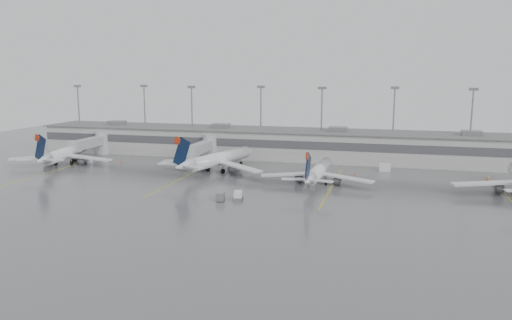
% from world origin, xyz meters
% --- Properties ---
extents(ground, '(260.00, 260.00, 0.00)m').
position_xyz_m(ground, '(0.00, 0.00, 0.00)').
color(ground, '#545457').
rests_on(ground, ground).
extents(terminal, '(152.00, 17.00, 9.45)m').
position_xyz_m(terminal, '(-0.01, 57.98, 4.17)').
color(terminal, '#A1A19C').
rests_on(terminal, ground).
extents(light_masts, '(142.40, 8.00, 20.60)m').
position_xyz_m(light_masts, '(0.00, 63.75, 12.03)').
color(light_masts, gray).
rests_on(light_masts, ground).
extents(jet_bridge_left, '(4.00, 17.20, 7.00)m').
position_xyz_m(jet_bridge_left, '(-55.50, 45.72, 3.87)').
color(jet_bridge_left, '#939598').
rests_on(jet_bridge_left, ground).
extents(jet_bridge_right, '(4.00, 17.20, 7.00)m').
position_xyz_m(jet_bridge_right, '(-20.50, 45.72, 3.87)').
color(jet_bridge_right, '#939598').
rests_on(jet_bridge_right, ground).
extents(stand_markings, '(105.25, 40.00, 0.01)m').
position_xyz_m(stand_markings, '(-0.00, 24.00, 0.01)').
color(stand_markings, gold).
rests_on(stand_markings, ground).
extents(jet_far_left, '(27.26, 30.88, 10.11)m').
position_xyz_m(jet_far_left, '(-55.02, 30.74, 3.14)').
color(jet_far_left, silver).
rests_on(jet_far_left, ground).
extents(jet_mid_left, '(28.37, 32.24, 10.68)m').
position_xyz_m(jet_mid_left, '(-12.12, 32.05, 3.32)').
color(jet_mid_left, silver).
rests_on(jet_mid_left, ground).
extents(jet_mid_right, '(25.22, 28.29, 9.15)m').
position_xyz_m(jet_mid_right, '(14.18, 25.34, 2.84)').
color(jet_mid_right, silver).
rests_on(jet_mid_right, ground).
extents(baggage_tug, '(2.33, 3.09, 1.79)m').
position_xyz_m(baggage_tug, '(1.33, 6.80, 0.70)').
color(baggage_tug, silver).
rests_on(baggage_tug, ground).
extents(baggage_cart, '(2.06, 2.91, 1.70)m').
position_xyz_m(baggage_cart, '(-1.87, 5.60, 0.89)').
color(baggage_cart, slate).
rests_on(baggage_cart, ground).
extents(gse_uld_a, '(2.62, 2.17, 1.59)m').
position_xyz_m(gse_uld_a, '(-50.95, 35.38, 0.79)').
color(gse_uld_a, silver).
rests_on(gse_uld_a, ground).
extents(gse_uld_b, '(2.76, 1.86, 1.94)m').
position_xyz_m(gse_uld_b, '(-17.96, 38.26, 0.97)').
color(gse_uld_b, silver).
rests_on(gse_uld_b, ground).
extents(gse_uld_c, '(2.77, 1.91, 1.92)m').
position_xyz_m(gse_uld_c, '(28.35, 44.43, 0.96)').
color(gse_uld_c, silver).
rests_on(gse_uld_c, ground).
extents(gse_loader, '(2.36, 3.63, 2.21)m').
position_xyz_m(gse_loader, '(-27.05, 44.36, 1.11)').
color(gse_loader, slate).
rests_on(gse_loader, ground).
extents(cone_a, '(0.44, 0.44, 0.70)m').
position_xyz_m(cone_a, '(-42.07, 37.69, 0.35)').
color(cone_a, '#ED4004').
rests_on(cone_a, ground).
extents(cone_b, '(0.40, 0.40, 0.63)m').
position_xyz_m(cone_b, '(-17.01, 35.68, 0.32)').
color(cone_b, '#ED4004').
rests_on(cone_b, ground).
extents(cone_c, '(0.38, 0.38, 0.61)m').
position_xyz_m(cone_c, '(21.54, 37.19, 0.31)').
color(cone_c, '#ED4004').
rests_on(cone_c, ground).
extents(cone_d, '(0.47, 0.47, 0.75)m').
position_xyz_m(cone_d, '(51.13, 38.81, 0.37)').
color(cone_d, '#ED4004').
rests_on(cone_d, ground).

